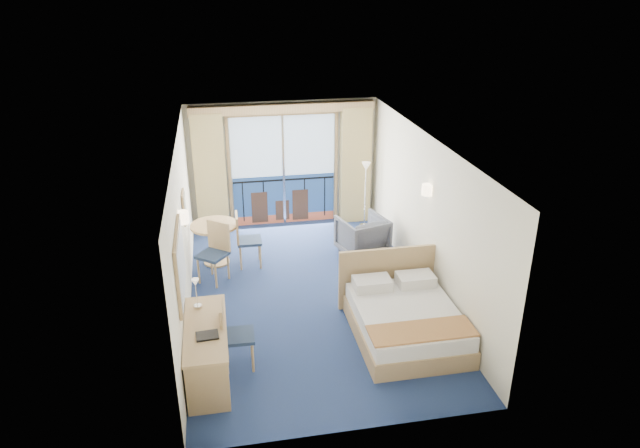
{
  "coord_description": "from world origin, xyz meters",
  "views": [
    {
      "loc": [
        -1.39,
        -8.4,
        5.04
      ],
      "look_at": [
        0.23,
        0.2,
        1.23
      ],
      "focal_mm": 32.0,
      "sensor_mm": 36.0,
      "label": 1
    }
  ],
  "objects_px": {
    "nightstand": "(413,279)",
    "armchair": "(362,236)",
    "table_chair_a": "(244,237)",
    "table_chair_b": "(215,248)",
    "round_table": "(215,234)",
    "desk": "(207,368)",
    "floor_lamp": "(366,178)",
    "bed": "(405,319)",
    "desk_chair": "(232,331)"
  },
  "relations": [
    {
      "from": "nightstand",
      "to": "table_chair_b",
      "type": "bearing_deg",
      "value": 160.53
    },
    {
      "from": "floor_lamp",
      "to": "desk",
      "type": "bearing_deg",
      "value": -124.37
    },
    {
      "from": "round_table",
      "to": "desk",
      "type": "bearing_deg",
      "value": -92.62
    },
    {
      "from": "table_chair_a",
      "to": "armchair",
      "type": "bearing_deg",
      "value": -87.28
    },
    {
      "from": "table_chair_a",
      "to": "table_chair_b",
      "type": "distance_m",
      "value": 0.7
    },
    {
      "from": "floor_lamp",
      "to": "desk_chair",
      "type": "relative_size",
      "value": 1.44
    },
    {
      "from": "desk_chair",
      "to": "round_table",
      "type": "height_order",
      "value": "desk_chair"
    },
    {
      "from": "desk",
      "to": "table_chair_b",
      "type": "bearing_deg",
      "value": 86.85
    },
    {
      "from": "nightstand",
      "to": "floor_lamp",
      "type": "height_order",
      "value": "floor_lamp"
    },
    {
      "from": "nightstand",
      "to": "round_table",
      "type": "relative_size",
      "value": 0.66
    },
    {
      "from": "bed",
      "to": "desk_chair",
      "type": "xyz_separation_m",
      "value": [
        -2.59,
        -0.28,
        0.28
      ]
    },
    {
      "from": "nightstand",
      "to": "armchair",
      "type": "bearing_deg",
      "value": 105.67
    },
    {
      "from": "nightstand",
      "to": "floor_lamp",
      "type": "xyz_separation_m",
      "value": [
        -0.07,
        2.97,
        0.82
      ]
    },
    {
      "from": "armchair",
      "to": "table_chair_a",
      "type": "distance_m",
      "value": 2.3
    },
    {
      "from": "floor_lamp",
      "to": "table_chair_b",
      "type": "distance_m",
      "value": 3.73
    },
    {
      "from": "desk",
      "to": "table_chair_a",
      "type": "xyz_separation_m",
      "value": [
        0.71,
        3.6,
        0.17
      ]
    },
    {
      "from": "table_chair_a",
      "to": "round_table",
      "type": "bearing_deg",
      "value": 70.11
    },
    {
      "from": "nightstand",
      "to": "armchair",
      "type": "relative_size",
      "value": 0.68
    },
    {
      "from": "nightstand",
      "to": "round_table",
      "type": "distance_m",
      "value": 3.78
    },
    {
      "from": "desk",
      "to": "table_chair_a",
      "type": "relative_size",
      "value": 1.56
    },
    {
      "from": "armchair",
      "to": "desk_chair",
      "type": "distance_m",
      "value": 4.08
    },
    {
      "from": "armchair",
      "to": "desk",
      "type": "bearing_deg",
      "value": 34.83
    },
    {
      "from": "armchair",
      "to": "table_chair_a",
      "type": "xyz_separation_m",
      "value": [
        -2.29,
        -0.05,
        0.2
      ]
    },
    {
      "from": "nightstand",
      "to": "bed",
      "type": "bearing_deg",
      "value": -114.8
    },
    {
      "from": "table_chair_b",
      "to": "floor_lamp",
      "type": "bearing_deg",
      "value": 66.86
    },
    {
      "from": "desk",
      "to": "table_chair_a",
      "type": "distance_m",
      "value": 3.67
    },
    {
      "from": "armchair",
      "to": "table_chair_a",
      "type": "relative_size",
      "value": 0.82
    },
    {
      "from": "nightstand",
      "to": "desk_chair",
      "type": "relative_size",
      "value": 0.57
    },
    {
      "from": "floor_lamp",
      "to": "desk_chair",
      "type": "bearing_deg",
      "value": -124.71
    },
    {
      "from": "nightstand",
      "to": "desk",
      "type": "xyz_separation_m",
      "value": [
        -3.47,
        -1.99,
        0.13
      ]
    },
    {
      "from": "bed",
      "to": "desk_chair",
      "type": "relative_size",
      "value": 1.93
    },
    {
      "from": "armchair",
      "to": "table_chair_b",
      "type": "relative_size",
      "value": 0.8
    },
    {
      "from": "table_chair_a",
      "to": "table_chair_b",
      "type": "height_order",
      "value": "table_chair_b"
    },
    {
      "from": "round_table",
      "to": "table_chair_b",
      "type": "height_order",
      "value": "table_chair_b"
    },
    {
      "from": "nightstand",
      "to": "table_chair_b",
      "type": "relative_size",
      "value": 0.54
    },
    {
      "from": "desk_chair",
      "to": "table_chair_a",
      "type": "height_order",
      "value": "table_chair_a"
    },
    {
      "from": "desk_chair",
      "to": "armchair",
      "type": "bearing_deg",
      "value": -39.05
    },
    {
      "from": "armchair",
      "to": "floor_lamp",
      "type": "relative_size",
      "value": 0.59
    },
    {
      "from": "bed",
      "to": "desk_chair",
      "type": "distance_m",
      "value": 2.62
    },
    {
      "from": "desk_chair",
      "to": "nightstand",
      "type": "bearing_deg",
      "value": -63.76
    },
    {
      "from": "floor_lamp",
      "to": "round_table",
      "type": "relative_size",
      "value": 1.65
    },
    {
      "from": "desk_chair",
      "to": "table_chair_b",
      "type": "bearing_deg",
      "value": 5.35
    },
    {
      "from": "table_chair_b",
      "to": "bed",
      "type": "bearing_deg",
      "value": -2.47
    },
    {
      "from": "table_chair_b",
      "to": "round_table",
      "type": "bearing_deg",
      "value": 127.48
    },
    {
      "from": "bed",
      "to": "round_table",
      "type": "height_order",
      "value": "bed"
    },
    {
      "from": "bed",
      "to": "round_table",
      "type": "bearing_deg",
      "value": 132.89
    },
    {
      "from": "bed",
      "to": "table_chair_a",
      "type": "height_order",
      "value": "table_chair_a"
    },
    {
      "from": "bed",
      "to": "table_chair_b",
      "type": "relative_size",
      "value": 1.82
    },
    {
      "from": "desk_chair",
      "to": "table_chair_a",
      "type": "distance_m",
      "value": 3.06
    },
    {
      "from": "nightstand",
      "to": "desk",
      "type": "height_order",
      "value": "desk"
    }
  ]
}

